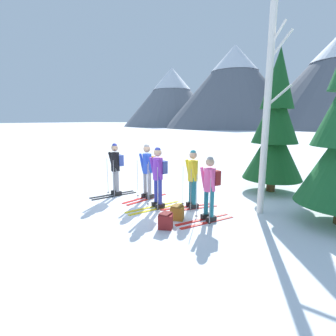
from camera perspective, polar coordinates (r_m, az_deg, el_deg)
ground_plane at (r=7.83m, az=-2.84°, el=-7.89°), size 400.00×400.00×0.00m
skier_in_black at (r=8.64m, az=-11.54°, el=0.42°), size 0.97×1.53×1.74m
skier_in_blue at (r=8.14m, az=-4.60°, el=-0.00°), size 0.71×1.65×1.75m
skier_in_purple at (r=7.25m, az=-2.20°, el=-1.34°), size 1.07×1.73×1.75m
skier_in_yellow at (r=7.26m, az=5.43°, el=-1.97°), size 1.32×1.47×1.67m
skier_in_pink at (r=6.39m, az=9.26°, el=-3.82°), size 1.10×1.51×1.63m
pine_tree_mid at (r=9.52m, az=22.69°, el=8.12°), size 1.99×1.99×4.82m
birch_tree_tall at (r=7.10m, az=21.15°, el=11.66°), size 0.60×0.72×5.28m
backpack_on_snow_front at (r=6.57m, az=2.05°, el=-9.86°), size 0.37×0.31×0.38m
backpack_on_snow_beside at (r=6.07m, az=-0.55°, el=-11.65°), size 0.38×0.34×0.38m
mountain_ridge_distant at (r=85.12m, az=26.36°, el=16.77°), size 113.31×47.78×29.38m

